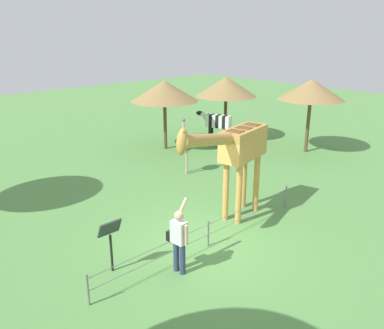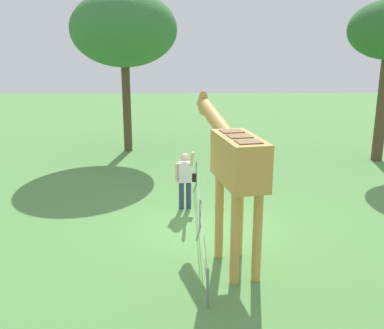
% 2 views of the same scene
% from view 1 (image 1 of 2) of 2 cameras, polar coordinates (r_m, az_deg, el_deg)
% --- Properties ---
extents(ground_plane, '(60.00, 60.00, 0.00)m').
position_cam_1_polar(ground_plane, '(10.87, 1.59, -11.23)').
color(ground_plane, '#568E47').
extents(giraffe, '(4.01, 1.25, 3.35)m').
position_cam_1_polar(giraffe, '(11.42, 6.50, 2.17)').
color(giraffe, '#C69347').
rests_on(giraffe, ground_plane).
extents(visitor, '(0.60, 0.58, 1.74)m').
position_cam_1_polar(visitor, '(9.29, -1.89, -10.45)').
color(visitor, navy).
rests_on(visitor, ground_plane).
extents(zebra, '(0.92, 1.80, 1.66)m').
position_cam_1_polar(zebra, '(19.30, 3.63, 5.99)').
color(zebra, black).
rests_on(zebra, ground_plane).
extents(ostrich, '(0.70, 0.56, 2.25)m').
position_cam_1_polar(ostrich, '(15.51, -0.80, 2.86)').
color(ostrich, '#CC9E93').
rests_on(ostrich, ground_plane).
extents(shade_hut_near, '(3.06, 3.06, 3.20)m').
position_cam_1_polar(shade_hut_near, '(20.32, 4.92, 11.06)').
color(shade_hut_near, brown).
rests_on(shade_hut_near, ground_plane).
extents(shade_hut_far, '(3.12, 3.12, 3.23)m').
position_cam_1_polar(shade_hut_far, '(18.60, -3.98, 10.48)').
color(shade_hut_far, brown).
rests_on(shade_hut_far, ground_plane).
extents(shade_hut_aside, '(2.95, 2.95, 3.36)m').
position_cam_1_polar(shade_hut_aside, '(18.79, 16.76, 10.26)').
color(shade_hut_aside, brown).
rests_on(shade_hut_aside, ground_plane).
extents(info_sign, '(0.56, 0.21, 1.32)m').
position_cam_1_polar(info_sign, '(9.49, -11.67, -9.89)').
color(info_sign, black).
rests_on(info_sign, ground_plane).
extents(wire_fence, '(7.05, 0.05, 0.75)m').
position_cam_1_polar(wire_fence, '(10.56, 2.35, -9.71)').
color(wire_fence, slate).
rests_on(wire_fence, ground_plane).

